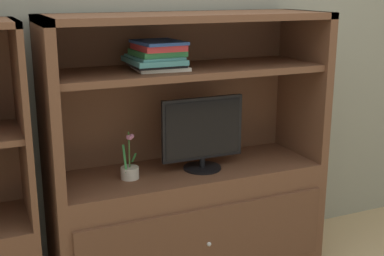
# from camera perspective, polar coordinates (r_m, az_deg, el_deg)

# --- Properties ---
(painted_rear_wall) EXTENTS (6.00, 0.10, 2.80)m
(painted_rear_wall) POSITION_cam_1_polar(r_m,az_deg,el_deg) (3.11, -3.01, 10.28)
(painted_rear_wall) COLOR gray
(painted_rear_wall) RESTS_ON ground_plane
(media_console) EXTENTS (1.55, 0.54, 1.54)m
(media_console) POSITION_cam_1_polar(r_m,az_deg,el_deg) (3.01, -0.42, -7.56)
(media_console) COLOR brown
(media_console) RESTS_ON ground_plane
(tv_monitor) EXTENTS (0.48, 0.21, 0.41)m
(tv_monitor) POSITION_cam_1_polar(r_m,az_deg,el_deg) (2.87, 1.17, -0.55)
(tv_monitor) COLOR black
(tv_monitor) RESTS_ON media_console
(potted_plant) EXTENTS (0.10, 0.10, 0.26)m
(potted_plant) POSITION_cam_1_polar(r_m,az_deg,el_deg) (2.80, -6.84, -4.54)
(potted_plant) COLOR beige
(potted_plant) RESTS_ON media_console
(magazine_stack) EXTENTS (0.30, 0.33, 0.15)m
(magazine_stack) POSITION_cam_1_polar(r_m,az_deg,el_deg) (2.73, -3.88, 7.93)
(magazine_stack) COLOR silver
(magazine_stack) RESTS_ON media_console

